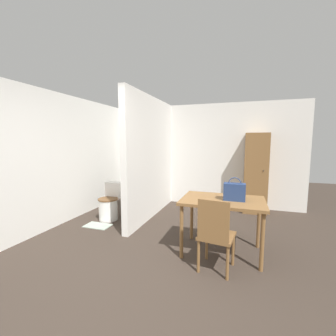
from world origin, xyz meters
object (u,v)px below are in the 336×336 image
at_px(dining_table, 223,205).
at_px(handbag, 234,192).
at_px(toilet, 110,204).
at_px(wooden_cabinet, 256,173).
at_px(wooden_chair, 215,233).

height_order(dining_table, handbag, handbag).
distance_m(toilet, wooden_cabinet, 3.25).
height_order(handbag, wooden_cabinet, wooden_cabinet).
relative_size(handbag, wooden_cabinet, 0.18).
bearing_deg(dining_table, wooden_chair, -93.95).
relative_size(dining_table, handbag, 3.53).
distance_m(wooden_chair, handbag, 0.69).
distance_m(handbag, wooden_cabinet, 2.20).
bearing_deg(toilet, handbag, -16.59).
relative_size(dining_table, wooden_chair, 1.23).
distance_m(dining_table, handbag, 0.26).
height_order(wooden_chair, wooden_cabinet, wooden_cabinet).
bearing_deg(toilet, wooden_cabinet, 26.63).
xyz_separation_m(wooden_chair, wooden_cabinet, (0.58, 2.68, 0.39)).
distance_m(wooden_chair, wooden_cabinet, 2.77).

